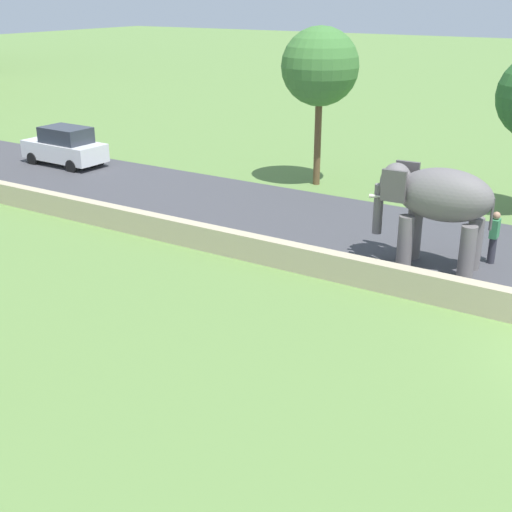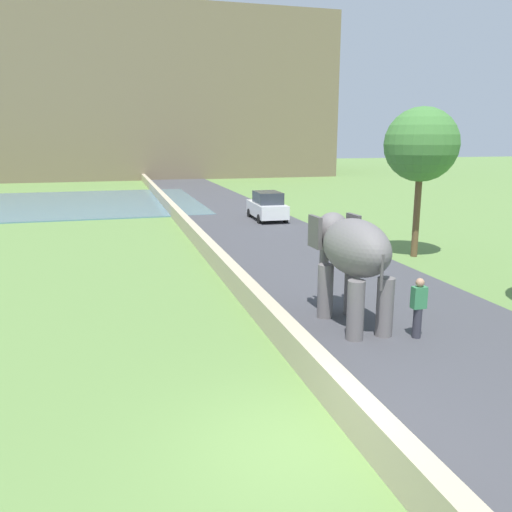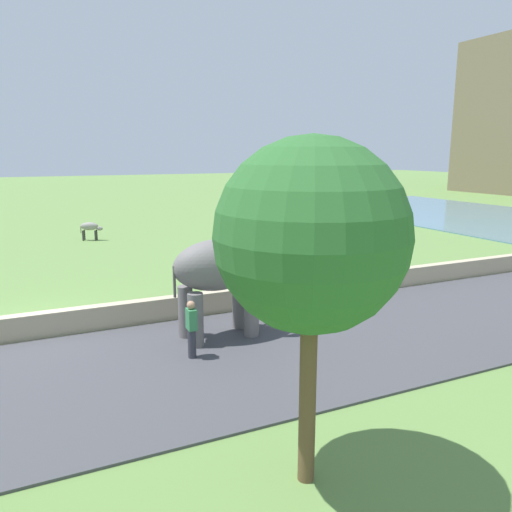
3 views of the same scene
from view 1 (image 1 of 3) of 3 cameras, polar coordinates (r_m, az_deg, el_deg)
road_surface at (r=29.24m, az=-13.34°, el=6.00°), size 7.00×120.00×0.06m
barrier_wall at (r=25.25m, az=-16.22°, el=4.15°), size 0.40×110.00×0.78m
elephant at (r=19.69m, az=14.89°, el=4.51°), size 1.51×3.49×2.99m
person_beside_elephant at (r=20.82m, az=19.38°, el=1.54°), size 0.36×0.22×1.63m
car_white at (r=32.48m, az=-15.78°, el=8.86°), size 1.89×4.05×1.80m
tree_mid at (r=27.65m, az=5.42°, el=15.55°), size 3.07×3.07×6.30m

